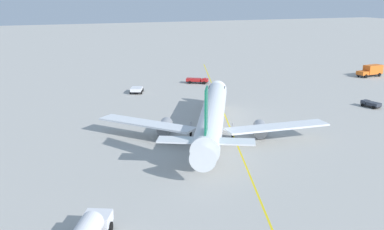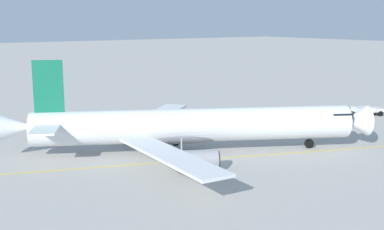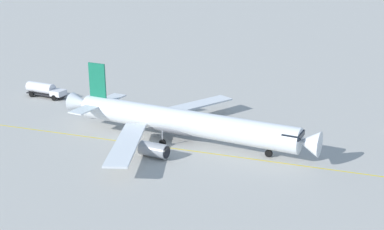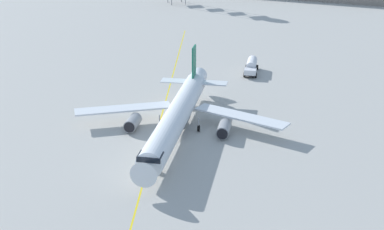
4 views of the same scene
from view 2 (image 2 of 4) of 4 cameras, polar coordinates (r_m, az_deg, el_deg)
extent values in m
plane|color=#ADAAA3|center=(55.74, -5.21, -4.68)|extent=(600.00, 600.00, 0.00)
cylinder|color=silver|center=(56.26, 0.25, -1.19)|extent=(33.78, 20.13, 3.78)
cone|color=silver|center=(61.80, 18.26, -0.65)|extent=(4.32, 4.57, 3.59)
cone|color=silver|center=(57.06, -19.64, -1.35)|extent=(5.03, 4.70, 3.21)
cube|color=black|center=(60.72, 16.44, 0.08)|extent=(3.62, 3.96, 0.70)
ellipsoid|color=slate|center=(56.28, -1.58, -2.27)|extent=(13.11, 9.06, 2.08)
cube|color=#146B4C|center=(55.65, -16.23, 3.19)|extent=(2.95, 1.70, 5.67)
cube|color=silver|center=(59.67, -15.53, -0.15)|extent=(4.83, 6.04, 0.20)
cube|color=silver|center=(52.92, -16.57, -1.58)|extent=(4.83, 6.04, 0.20)
cube|color=silver|center=(65.87, -4.02, -0.02)|extent=(14.76, 12.68, 0.28)
cube|color=silver|center=(46.33, -2.53, -4.67)|extent=(4.30, 16.49, 0.28)
cylinder|color=gray|center=(63.96, -1.30, -1.50)|extent=(4.62, 3.75, 2.07)
cylinder|color=black|center=(64.22, 0.58, -1.45)|extent=(0.95, 1.63, 1.76)
cylinder|color=gray|center=(49.33, 0.59, -5.25)|extent=(4.62, 3.75, 2.07)
cylinder|color=black|center=(49.66, 3.01, -5.15)|extent=(0.95, 1.63, 1.76)
cylinder|color=#9EA0A5|center=(59.97, 13.39, -2.33)|extent=(0.20, 0.20, 1.93)
cylinder|color=black|center=(60.19, 13.35, -3.22)|extent=(1.11, 0.78, 1.10)
cylinder|color=#9EA0A5|center=(59.61, -1.89, -2.11)|extent=(0.20, 0.20, 1.93)
cylinder|color=black|center=(59.83, -1.89, -3.01)|extent=(1.11, 0.78, 1.10)
cylinder|color=#9EA0A5|center=(53.24, -1.21, -3.69)|extent=(0.20, 0.20, 1.93)
cylinder|color=black|center=(53.49, -1.21, -4.69)|extent=(1.11, 0.78, 1.10)
cube|color=#232326|center=(83.76, 19.54, 0.33)|extent=(4.89, 3.63, 0.20)
cube|color=white|center=(84.52, 20.46, 0.62)|extent=(2.17, 2.76, 0.55)
cube|color=black|center=(84.81, 20.78, 0.69)|extent=(0.87, 1.92, 0.31)
cube|color=white|center=(83.29, 19.12, 0.62)|extent=(3.62, 3.37, 0.70)
cylinder|color=black|center=(85.61, 20.00, 0.45)|extent=(0.85, 0.57, 0.80)
cylinder|color=black|center=(83.59, 20.88, 0.15)|extent=(0.85, 0.57, 0.80)
cylinder|color=black|center=(84.07, 18.28, 0.38)|extent=(0.85, 0.57, 0.80)
cylinder|color=black|center=(82.02, 19.14, 0.07)|extent=(0.85, 0.57, 0.80)
cube|color=yellow|center=(54.04, 1.62, -5.13)|extent=(143.27, 52.95, 0.01)
camera|label=1|loc=(82.64, -60.31, 10.39)|focal=43.46mm
camera|label=3|loc=(43.46, 97.22, 15.91)|focal=46.13mm
camera|label=4|loc=(116.50, 45.71, 18.18)|focal=52.35mm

